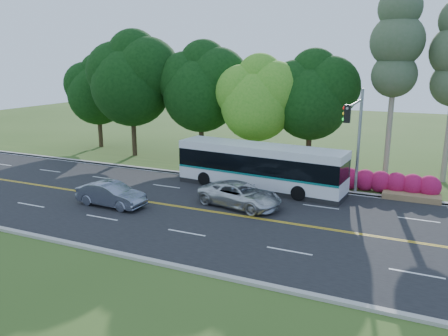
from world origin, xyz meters
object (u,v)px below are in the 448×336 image
at_px(traffic_signal, 356,129).
at_px(suv, 240,195).
at_px(transit_bus, 259,167).
at_px(sedan, 111,194).

bearing_deg(traffic_signal, suv, -147.82).
bearing_deg(suv, traffic_signal, -46.19).
bearing_deg(traffic_signal, transit_bus, 177.62).
relative_size(transit_bus, sedan, 2.69).
height_order(transit_bus, sedan, transit_bus).
relative_size(traffic_signal, transit_bus, 0.58).
bearing_deg(transit_bus, sedan, -128.59).
height_order(transit_bus, suv, transit_bus).
distance_m(sedan, suv, 7.90).
bearing_deg(transit_bus, suv, -81.35).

